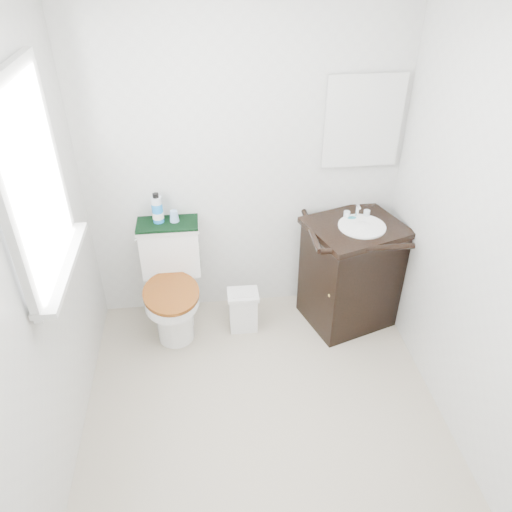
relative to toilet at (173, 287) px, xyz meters
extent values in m
plane|color=#C1B29B|center=(0.55, -0.97, -0.35)|extent=(2.40, 2.40, 0.00)
plane|color=silver|center=(0.55, 0.23, 0.85)|extent=(2.40, 0.00, 2.40)
plane|color=silver|center=(0.55, -2.17, 0.85)|extent=(2.40, 0.00, 2.40)
plane|color=silver|center=(-0.55, -0.97, 0.85)|extent=(0.00, 2.40, 2.40)
plane|color=silver|center=(1.65, -0.97, 0.85)|extent=(0.00, 2.40, 2.40)
cube|color=white|center=(-0.52, -0.72, 1.20)|extent=(0.02, 0.70, 0.90)
cube|color=silver|center=(1.34, 0.21, 1.10)|extent=(0.50, 0.02, 0.60)
cylinder|color=white|center=(0.00, -0.15, -0.15)|extent=(0.26, 0.26, 0.39)
cube|color=white|center=(0.00, 0.10, -0.15)|extent=(0.26, 0.28, 0.39)
cube|color=white|center=(0.00, 0.12, 0.23)|extent=(0.41, 0.18, 0.37)
cube|color=white|center=(0.00, 0.12, 0.43)|extent=(0.43, 0.20, 0.03)
cylinder|color=white|center=(0.00, -0.19, 0.04)|extent=(0.37, 0.37, 0.08)
cylinder|color=brown|center=(0.00, -0.19, 0.09)|extent=(0.43, 0.43, 0.03)
cube|color=black|center=(1.29, -0.06, 0.04)|extent=(0.71, 0.65, 0.78)
cube|color=black|center=(1.29, -0.06, 0.45)|extent=(0.76, 0.70, 0.04)
cylinder|color=white|center=(1.32, -0.09, 0.47)|extent=(0.32, 0.32, 0.01)
ellipsoid|color=white|center=(1.32, -0.09, 0.42)|extent=(0.28, 0.28, 0.14)
cylinder|color=silver|center=(1.32, 0.05, 0.52)|extent=(0.02, 0.02, 0.10)
cube|color=white|center=(0.50, -0.09, -0.21)|extent=(0.20, 0.16, 0.29)
cube|color=white|center=(0.50, -0.09, -0.05)|extent=(0.22, 0.18, 0.03)
cube|color=black|center=(0.00, 0.12, 0.46)|extent=(0.42, 0.22, 0.02)
cylinder|color=#1A82DF|center=(-0.06, 0.14, 0.54)|extent=(0.08, 0.08, 0.14)
cylinder|color=silver|center=(-0.06, 0.14, 0.63)|extent=(0.08, 0.08, 0.05)
cylinder|color=black|center=(-0.06, 0.14, 0.67)|extent=(0.04, 0.04, 0.03)
cone|color=#82A5D4|center=(0.05, 0.14, 0.51)|extent=(0.06, 0.06, 0.08)
ellipsoid|color=#1A7081|center=(1.28, 0.02, 0.48)|extent=(0.08, 0.05, 0.02)
camera|label=1|loc=(0.27, -2.92, 2.20)|focal=35.00mm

